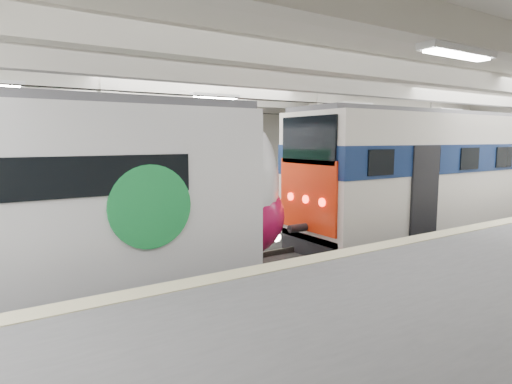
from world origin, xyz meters
TOP-DOWN VIEW (x-y plane):
  - station_hall at (0.00, -1.74)m, footprint 36.00×24.00m
  - modern_emu at (-5.65, -0.00)m, footprint 14.09×2.91m
  - older_rer at (9.01, 0.00)m, footprint 14.08×3.11m

SIDE VIEW (x-z plane):
  - modern_emu at x=-5.65m, z-range -0.04..4.49m
  - older_rer at x=9.01m, z-range 0.11..4.73m
  - station_hall at x=0.00m, z-range 0.37..6.12m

